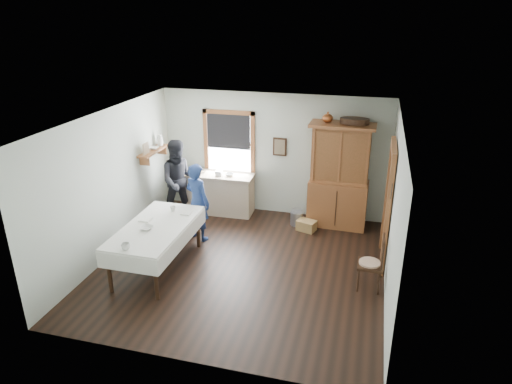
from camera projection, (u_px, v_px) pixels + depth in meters
The scene contains 20 objects.
room at pixel (241, 197), 7.76m from camera, with size 5.01×5.01×2.70m.
window at pixel (229, 140), 10.10m from camera, with size 1.18×0.07×1.48m.
doorway at pixel (389, 203), 8.02m from camera, with size 0.09×1.14×2.22m.
wall_shelf at pixel (154, 149), 9.62m from camera, with size 0.24×1.00×0.44m.
framed_picture at pixel (280, 147), 9.86m from camera, with size 0.30×0.04×0.40m, color #301D11.
rug_beater at pixel (392, 184), 7.31m from camera, with size 0.27×0.27×0.01m, color black.
work_counter at pixel (219, 193), 10.30m from camera, with size 1.60×0.61×0.92m, color tan.
china_hutch at pixel (339, 176), 9.42m from camera, with size 1.30×0.62×2.22m, color #94582D.
dining_table at pixel (157, 247), 8.07m from camera, with size 1.09×2.06×0.83m, color white.
spindle_chair at pixel (370, 262), 7.44m from camera, with size 0.44×0.44×0.97m, color #301D11.
pail at pixel (297, 218), 9.79m from camera, with size 0.28×0.28×0.30m, color #92959A.
wicker_basket at pixel (306, 225), 9.55m from camera, with size 0.38×0.27×0.22m, color tan.
woman_blue at pixel (198, 205), 9.00m from camera, with size 0.54×0.35×1.47m, color navy.
figure_dark at pixel (180, 184), 9.81m from camera, with size 0.81×0.63×1.66m, color black.
table_cup_a at pixel (126, 246), 7.12m from camera, with size 0.14×0.14×0.11m, color silver.
table_cup_b at pixel (173, 209), 8.47m from camera, with size 0.10×0.10×0.10m, color silver.
table_bowl at pixel (147, 228), 7.78m from camera, with size 0.24×0.24×0.06m, color silver.
counter_book at pixel (195, 172), 10.22m from camera, with size 0.16×0.22×0.02m, color brown.
counter_bowl at pixel (229, 175), 9.99m from camera, with size 0.19×0.19×0.06m, color silver.
shelf_bowl at pixel (154, 148), 9.62m from camera, with size 0.22×0.22×0.05m, color silver.
Camera 1 is at (2.07, -6.86, 4.34)m, focal length 32.00 mm.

